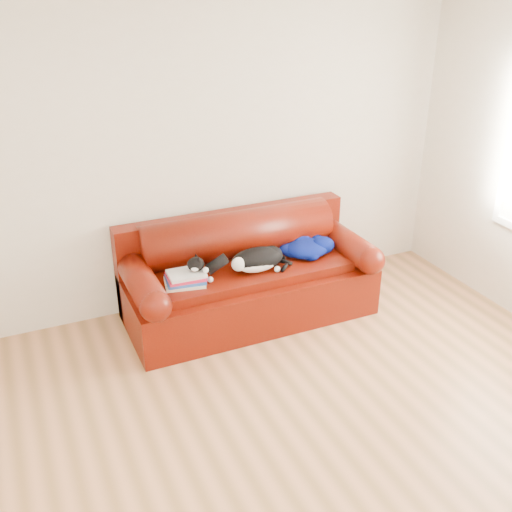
{
  "coord_description": "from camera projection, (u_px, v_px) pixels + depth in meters",
  "views": [
    {
      "loc": [
        -1.69,
        -2.67,
        2.74
      ],
      "look_at": [
        0.11,
        1.35,
        0.64
      ],
      "focal_mm": 42.0,
      "sensor_mm": 36.0,
      "label": 1
    }
  ],
  "objects": [
    {
      "name": "room_shell",
      "position": [
        355.0,
        184.0,
        3.34
      ],
      "size": [
        4.52,
        4.02,
        2.61
      ],
      "color": "beige",
      "rests_on": "ground"
    },
    {
      "name": "book_stack",
      "position": [
        185.0,
        278.0,
        4.72
      ],
      "size": [
        0.35,
        0.29,
        0.1
      ],
      "rotation": [
        0.0,
        0.0,
        -0.12
      ],
      "color": "beige",
      "rests_on": "sofa_base"
    },
    {
      "name": "sofa_base",
      "position": [
        249.0,
        291.0,
        5.17
      ],
      "size": [
        2.1,
        0.9,
        0.5
      ],
      "color": "#3C0402",
      "rests_on": "ground"
    },
    {
      "name": "cat",
      "position": [
        257.0,
        260.0,
        4.92
      ],
      "size": [
        0.66,
        0.27,
        0.24
      ],
      "rotation": [
        0.0,
        0.0,
        0.04
      ],
      "color": "black",
      "rests_on": "sofa_base"
    },
    {
      "name": "blanket",
      "position": [
        307.0,
        247.0,
        5.22
      ],
      "size": [
        0.53,
        0.43,
        0.15
      ],
      "rotation": [
        0.0,
        0.0,
        0.23
      ],
      "color": "#021144",
      "rests_on": "sofa_base"
    },
    {
      "name": "ground",
      "position": [
        323.0,
        424.0,
        4.0
      ],
      "size": [
        4.5,
        4.5,
        0.0
      ],
      "primitive_type": "plane",
      "color": "olive",
      "rests_on": "ground"
    },
    {
      "name": "sofa_back",
      "position": [
        238.0,
        249.0,
        5.24
      ],
      "size": [
        2.1,
        1.01,
        0.88
      ],
      "color": "#3C0402",
      "rests_on": "ground"
    }
  ]
}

